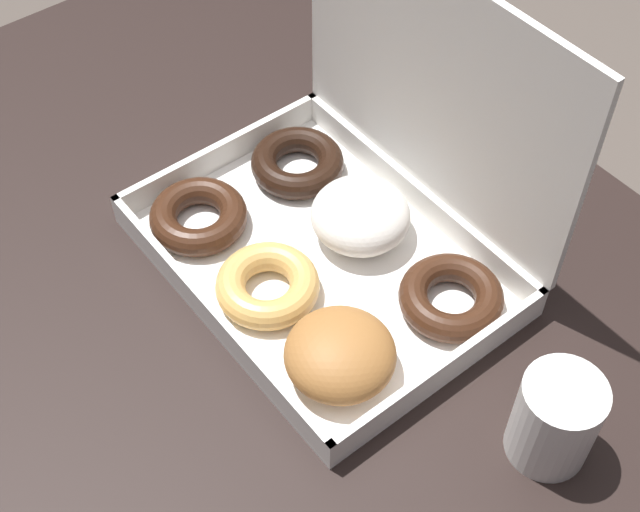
% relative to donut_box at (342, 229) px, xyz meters
% --- Properties ---
extents(dining_table, '(1.15, 0.75, 0.73)m').
position_rel_donut_box_xyz_m(dining_table, '(-0.03, -0.05, -0.16)').
color(dining_table, black).
rests_on(dining_table, ground_plane).
extents(donut_box, '(0.38, 0.28, 0.30)m').
position_rel_donut_box_xyz_m(donut_box, '(0.00, 0.00, 0.00)').
color(donut_box, white).
rests_on(donut_box, dining_table).
extents(coffee_mug, '(0.07, 0.07, 0.10)m').
position_rel_donut_box_xyz_m(coffee_mug, '(0.29, 0.01, 0.00)').
color(coffee_mug, white).
rests_on(coffee_mug, dining_table).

